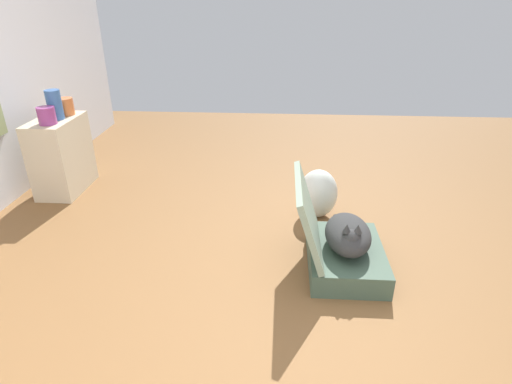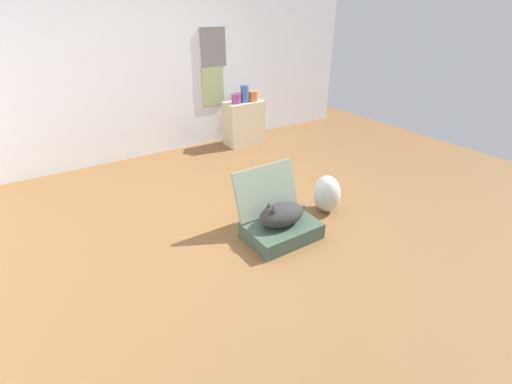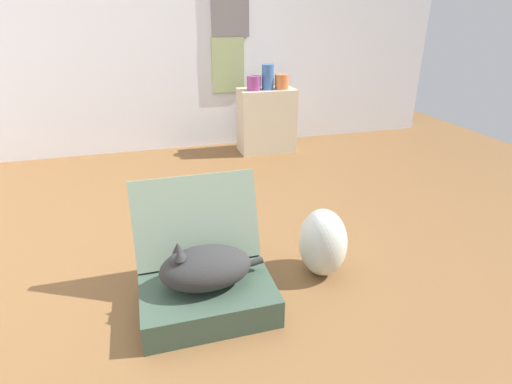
# 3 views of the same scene
# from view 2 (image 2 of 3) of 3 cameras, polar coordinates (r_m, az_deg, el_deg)

# --- Properties ---
(ground_plane) EXTENTS (7.68, 7.68, 0.00)m
(ground_plane) POSITION_cam_2_polar(r_m,az_deg,el_deg) (3.57, -2.34, -4.23)
(ground_plane) COLOR brown
(ground_plane) RESTS_ON ground
(wall_back) EXTENTS (6.40, 0.15, 2.60)m
(wall_back) POSITION_cam_2_polar(r_m,az_deg,el_deg) (5.14, -16.60, 20.13)
(wall_back) COLOR silver
(wall_back) RESTS_ON ground
(suitcase_base) EXTENTS (0.64, 0.47, 0.15)m
(suitcase_base) POSITION_cam_2_polar(r_m,az_deg,el_deg) (3.26, 4.07, -6.14)
(suitcase_base) COLOR #384C3D
(suitcase_base) RESTS_ON ground
(suitcase_lid) EXTENTS (0.64, 0.18, 0.45)m
(suitcase_lid) POSITION_cam_2_polar(r_m,az_deg,el_deg) (3.28, 1.63, 0.27)
(suitcase_lid) COLOR gray
(suitcase_lid) RESTS_ON suitcase_base
(cat) EXTENTS (0.52, 0.28, 0.24)m
(cat) POSITION_cam_2_polar(r_m,az_deg,el_deg) (3.16, 4.07, -3.56)
(cat) COLOR #2D2D2D
(cat) RESTS_ON suitcase_base
(plastic_bag_white) EXTENTS (0.26, 0.30, 0.39)m
(plastic_bag_white) POSITION_cam_2_polar(r_m,az_deg,el_deg) (3.67, 11.28, -0.29)
(plastic_bag_white) COLOR silver
(plastic_bag_white) RESTS_ON ground
(side_table) EXTENTS (0.56, 0.32, 0.64)m
(side_table) POSITION_cam_2_polar(r_m,az_deg,el_deg) (5.44, -1.95, 11.01)
(side_table) COLOR beige
(side_table) RESTS_ON ground
(vase_tall) EXTENTS (0.14, 0.14, 0.14)m
(vase_tall) POSITION_cam_2_polar(r_m,az_deg,el_deg) (5.25, -3.20, 14.76)
(vase_tall) COLOR #8C387A
(vase_tall) RESTS_ON side_table
(vase_short) EXTENTS (0.14, 0.14, 0.14)m
(vase_short) POSITION_cam_2_polar(r_m,az_deg,el_deg) (5.38, -0.43, 15.15)
(vase_short) COLOR #CC6B38
(vase_short) RESTS_ON side_table
(vase_round) EXTENTS (0.12, 0.12, 0.24)m
(vase_round) POSITION_cam_2_polar(r_m,az_deg,el_deg) (5.30, -1.83, 15.50)
(vase_round) COLOR #38609E
(vase_round) RESTS_ON side_table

